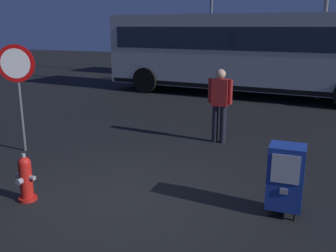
{
  "coord_description": "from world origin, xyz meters",
  "views": [
    {
      "loc": [
        2.62,
        -4.74,
        2.58
      ],
      "look_at": [
        0.3,
        1.2,
        0.9
      ],
      "focal_mm": 40.67,
      "sensor_mm": 36.0,
      "label": 1
    }
  ],
  "objects_px": {
    "fire_hydrant": "(26,179)",
    "pedestrian": "(220,102)",
    "newspaper_box_primary": "(286,177)",
    "stop_sign": "(17,76)",
    "bus_near": "(247,50)",
    "bus_far": "(252,44)"
  },
  "relations": [
    {
      "from": "fire_hydrant",
      "to": "pedestrian",
      "type": "distance_m",
      "value": 4.5
    },
    {
      "from": "newspaper_box_primary",
      "to": "stop_sign",
      "type": "xyz_separation_m",
      "value": [
        -5.4,
        0.93,
        1.03
      ]
    },
    {
      "from": "newspaper_box_primary",
      "to": "bus_near",
      "type": "relative_size",
      "value": 0.1
    },
    {
      "from": "pedestrian",
      "to": "bus_far",
      "type": "height_order",
      "value": "bus_far"
    },
    {
      "from": "pedestrian",
      "to": "bus_near",
      "type": "relative_size",
      "value": 0.16
    },
    {
      "from": "stop_sign",
      "to": "fire_hydrant",
      "type": "bearing_deg",
      "value": -47.6
    },
    {
      "from": "bus_far",
      "to": "fire_hydrant",
      "type": "bearing_deg",
      "value": -89.23
    },
    {
      "from": "bus_near",
      "to": "bus_far",
      "type": "distance_m",
      "value": 4.67
    },
    {
      "from": "fire_hydrant",
      "to": "stop_sign",
      "type": "bearing_deg",
      "value": 132.4
    },
    {
      "from": "fire_hydrant",
      "to": "bus_far",
      "type": "height_order",
      "value": "bus_far"
    },
    {
      "from": "pedestrian",
      "to": "bus_far",
      "type": "distance_m",
      "value": 11.08
    },
    {
      "from": "stop_sign",
      "to": "pedestrian",
      "type": "relative_size",
      "value": 1.34
    },
    {
      "from": "newspaper_box_primary",
      "to": "bus_near",
      "type": "xyz_separation_m",
      "value": [
        -2.25,
        9.4,
        1.14
      ]
    },
    {
      "from": "fire_hydrant",
      "to": "pedestrian",
      "type": "xyz_separation_m",
      "value": [
        1.99,
        3.99,
        0.6
      ]
    },
    {
      "from": "fire_hydrant",
      "to": "stop_sign",
      "type": "relative_size",
      "value": 0.33
    },
    {
      "from": "newspaper_box_primary",
      "to": "stop_sign",
      "type": "bearing_deg",
      "value": 170.25
    },
    {
      "from": "fire_hydrant",
      "to": "stop_sign",
      "type": "distance_m",
      "value": 2.84
    },
    {
      "from": "pedestrian",
      "to": "bus_far",
      "type": "relative_size",
      "value": 0.16
    },
    {
      "from": "newspaper_box_primary",
      "to": "bus_far",
      "type": "relative_size",
      "value": 0.1
    },
    {
      "from": "stop_sign",
      "to": "bus_far",
      "type": "distance_m",
      "value": 13.36
    },
    {
      "from": "bus_near",
      "to": "newspaper_box_primary",
      "type": "bearing_deg",
      "value": -71.71
    },
    {
      "from": "fire_hydrant",
      "to": "bus_far",
      "type": "bearing_deg",
      "value": 86.65
    }
  ]
}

